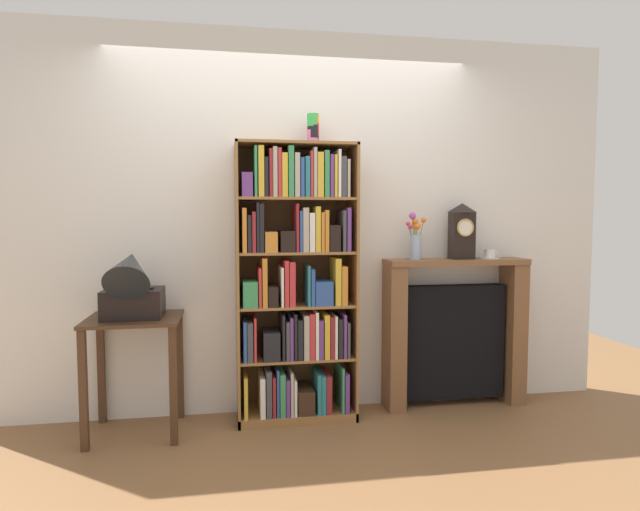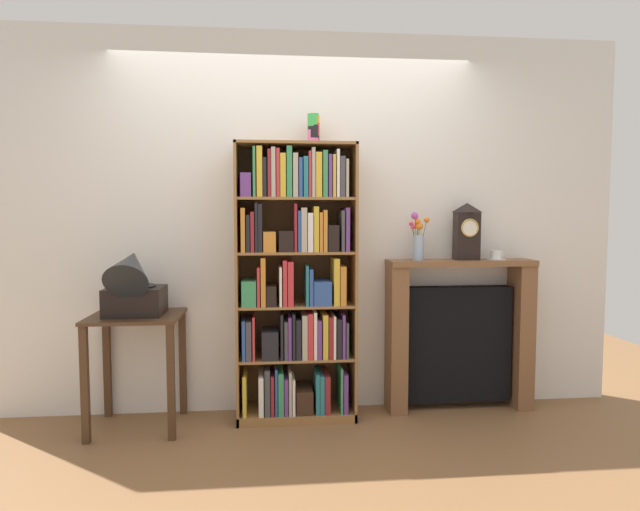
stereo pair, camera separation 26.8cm
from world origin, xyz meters
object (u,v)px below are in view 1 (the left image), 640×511
Objects in this scene: cup_stack at (313,130)px; gramophone at (131,285)px; bookshelf at (296,287)px; side_table_left at (135,346)px; mantel_clock at (462,231)px; flower_vase at (415,239)px; teacup_with_saucer at (490,255)px; fireplace_mantel at (454,333)px.

cup_stack reaches higher than gramophone.
cup_stack is at bearing 26.49° from bookshelf.
mantel_clock is (2.26, 0.13, 0.72)m from side_table_left.
cup_stack reaches higher than bookshelf.
flower_vase is at bearing 3.86° from side_table_left.
bookshelf is 5.56× the size of flower_vase.
cup_stack is 1.56m from gramophone.
cup_stack is 1.05m from flower_vase.
cup_stack is (0.13, 0.06, 1.06)m from bookshelf.
teacup_with_saucer reaches higher than side_table_left.
flower_vase is at bearing 5.57° from gramophone.
cup_stack is 1.57m from teacup_with_saucer.
mantel_clock is 2.91× the size of teacup_with_saucer.
fireplace_mantel is at bearing 3.85° from bookshelf.
side_table_left is 1.86× the size of mantel_clock.
bookshelf is 1.73× the size of fireplace_mantel.
teacup_with_saucer is at bearing 0.41° from flower_vase.
flower_vase is 2.44× the size of teacup_with_saucer.
flower_vase is at bearing -0.66° from cup_stack.
teacup_with_saucer reaches higher than fireplace_mantel.
side_table_left is at bearing -175.97° from bookshelf.
teacup_with_saucer is (0.26, -0.02, 0.58)m from fireplace_mantel.
flower_vase is at bearing -179.68° from mantel_clock.
mantel_clock is at bearing 4.75° from gramophone.
bookshelf reaches higher than gramophone.
mantel_clock is at bearing 2.68° from bookshelf.
bookshelf is at bearing -176.36° from flower_vase.
bookshelf is 1.24m from fireplace_mantel.
teacup_with_saucer is (1.31, -0.00, -0.87)m from cup_stack.
bookshelf is at bearing -177.65° from teacup_with_saucer.
fireplace_mantel is at bearing 4.43° from flower_vase.
flower_vase is at bearing 3.64° from bookshelf.
fireplace_mantel reaches higher than side_table_left.
side_table_left is at bearing -176.14° from flower_vase.
flower_vase is at bearing -175.57° from fireplace_mantel.
flower_vase reaches higher than side_table_left.
bookshelf reaches higher than teacup_with_saucer.
fireplace_mantel is at bearing 149.98° from mantel_clock.
flower_vase reaches higher than gramophone.
side_table_left is at bearing 90.00° from gramophone.
cup_stack is at bearing 179.66° from mantel_clock.
cup_stack reaches higher than fireplace_mantel.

